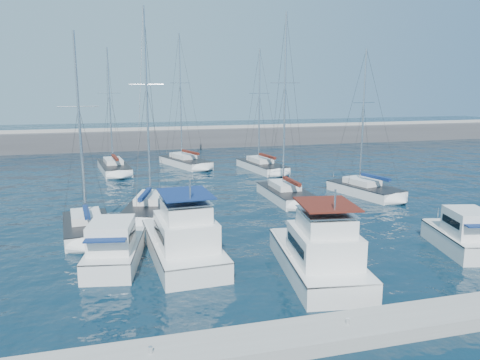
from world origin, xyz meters
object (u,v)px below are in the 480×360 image
object	(u,v)px
motor_yacht_port_outer	(114,250)
sailboat_back_a	(114,167)
sailboat_mid_a	(87,228)
motor_yacht_stbd_inner	(320,256)
sailboat_mid_b	(149,207)
sailboat_back_b	(185,162)
sailboat_mid_e	(365,190)
motor_yacht_port_inner	(183,241)
motor_yacht_stbd_outer	(462,237)
sailboat_back_c	(262,166)
sailboat_mid_d	(286,194)

from	to	relation	value
motor_yacht_port_outer	sailboat_back_a	bearing A→B (deg)	99.93
sailboat_mid_a	motor_yacht_stbd_inner	bearing A→B (deg)	-46.24
sailboat_mid_b	sailboat_back_b	world-z (taller)	sailboat_back_b
sailboat_mid_a	sailboat_mid_e	xyz separation A→B (m)	(24.95, 5.74, -0.01)
motor_yacht_port_inner	sailboat_mid_b	xyz separation A→B (m)	(-1.15, 10.89, -0.59)
motor_yacht_stbd_outer	sailboat_back_a	distance (m)	40.27
motor_yacht_port_inner	sailboat_back_c	xyz separation A→B (m)	(13.85, 27.52, -0.61)
sailboat_mid_e	sailboat_mid_d	bearing A→B (deg)	162.80
motor_yacht_port_outer	motor_yacht_stbd_inner	size ratio (longest dim) A/B	0.73
sailboat_mid_b	sailboat_mid_d	world-z (taller)	sailboat_mid_d
motor_yacht_port_inner	sailboat_mid_d	world-z (taller)	sailboat_mid_d
sailboat_back_b	motor_yacht_stbd_inner	bearing A→B (deg)	-107.34
motor_yacht_port_inner	sailboat_mid_a	xyz separation A→B (m)	(-5.78, 6.49, -0.60)
sailboat_mid_d	sailboat_back_c	size ratio (longest dim) A/B	1.13
motor_yacht_stbd_inner	sailboat_mid_e	bearing A→B (deg)	61.28
sailboat_mid_b	sailboat_back_a	world-z (taller)	sailboat_mid_b
motor_yacht_stbd_outer	sailboat_back_a	world-z (taller)	sailboat_back_a
sailboat_mid_e	motor_yacht_port_outer	bearing A→B (deg)	-167.37
sailboat_mid_a	sailboat_mid_e	world-z (taller)	sailboat_mid_a
sailboat_mid_b	motor_yacht_stbd_outer	bearing A→B (deg)	-22.40
motor_yacht_port_outer	motor_yacht_port_inner	xyz separation A→B (m)	(3.98, -0.19, 0.19)
motor_yacht_stbd_inner	sailboat_mid_a	world-z (taller)	sailboat_mid_a
motor_yacht_port_outer	sailboat_back_a	distance (m)	31.16
sailboat_mid_b	motor_yacht_stbd_inner	bearing A→B (deg)	-47.15
motor_yacht_port_outer	sailboat_back_c	size ratio (longest dim) A/B	0.46
motor_yacht_port_outer	sailboat_mid_b	distance (m)	11.08
sailboat_mid_d	sailboat_back_c	world-z (taller)	sailboat_mid_d
sailboat_mid_a	sailboat_back_c	xyz separation A→B (m)	(19.63, 21.04, -0.01)
sailboat_mid_b	sailboat_mid_d	distance (m)	12.57
motor_yacht_port_inner	sailboat_mid_e	bearing A→B (deg)	29.79
sailboat_mid_d	sailboat_back_a	bearing A→B (deg)	128.01
motor_yacht_stbd_inner	sailboat_back_b	bearing A→B (deg)	100.39
sailboat_back_b	sailboat_back_c	size ratio (longest dim) A/B	1.14
sailboat_back_a	sailboat_back_c	size ratio (longest dim) A/B	1.01
motor_yacht_port_outer	sailboat_mid_d	bearing A→B (deg)	49.43
sailboat_back_a	sailboat_back_c	world-z (taller)	sailboat_back_a
sailboat_mid_d	sailboat_back_b	xyz separation A→B (m)	(-6.05, 20.70, -0.01)
sailboat_back_c	motor_yacht_stbd_inner	bearing A→B (deg)	-111.06
sailboat_back_a	sailboat_back_b	size ratio (longest dim) A/B	0.88
motor_yacht_stbd_inner	sailboat_mid_e	xyz separation A→B (m)	(12.39, 16.57, -0.62)
motor_yacht_port_inner	sailboat_mid_b	distance (m)	10.97
sailboat_back_a	motor_yacht_port_outer	bearing A→B (deg)	-97.30
sailboat_back_a	sailboat_back_c	bearing A→B (deg)	-19.05
motor_yacht_stbd_outer	sailboat_mid_d	world-z (taller)	sailboat_mid_d
motor_yacht_port_outer	sailboat_back_c	distance (m)	32.64
sailboat_mid_e	sailboat_back_c	xyz separation A→B (m)	(-5.32, 15.29, 0.00)
motor_yacht_port_outer	sailboat_back_a	size ratio (longest dim) A/B	0.46
sailboat_mid_a	sailboat_mid_b	distance (m)	6.39
motor_yacht_stbd_inner	sailboat_back_a	bearing A→B (deg)	114.41
sailboat_back_c	sailboat_back_b	bearing A→B (deg)	137.75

